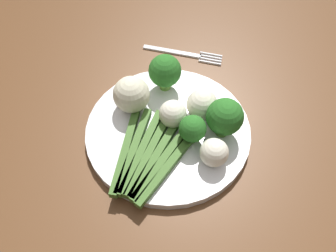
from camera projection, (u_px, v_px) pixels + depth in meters
The scene contains 12 objects.
ground_plane at pixel (185, 240), 1.24m from camera, with size 6.00×6.00×0.02m, color #B7A88E.
dining_table at pixel (199, 135), 0.69m from camera, with size 1.36×1.07×0.77m.
plate at pixel (168, 130), 0.57m from camera, with size 0.27×0.27×0.01m, color white.
asparagus_bundle at pixel (149, 155), 0.52m from camera, with size 0.17×0.12×0.01m.
broccoli_back_right at pixel (225, 117), 0.52m from camera, with size 0.06×0.06×0.07m.
broccoli_outer_edge at pixel (192, 129), 0.52m from camera, with size 0.04×0.04×0.05m.
broccoli_front at pixel (165, 71), 0.58m from camera, with size 0.06×0.06×0.07m.
cauliflower_near_center at pixel (214, 153), 0.51m from camera, with size 0.04×0.04×0.04m, color white.
cauliflower_near_fork at pixel (131, 95), 0.56m from camera, with size 0.06×0.06×0.06m, color beige.
cauliflower_back at pixel (200, 104), 0.56m from camera, with size 0.05×0.05×0.05m, color silver.
cauliflower_left at pixel (173, 114), 0.55m from camera, with size 0.05×0.05×0.05m, color white.
fork at pixel (184, 54), 0.68m from camera, with size 0.03×0.17×0.00m.
Camera 1 is at (0.39, 0.01, 1.24)m, focal length 36.15 mm.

